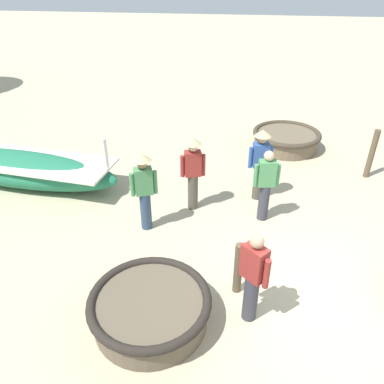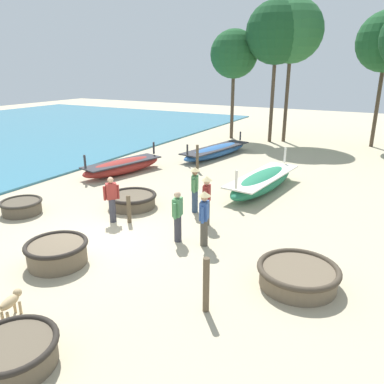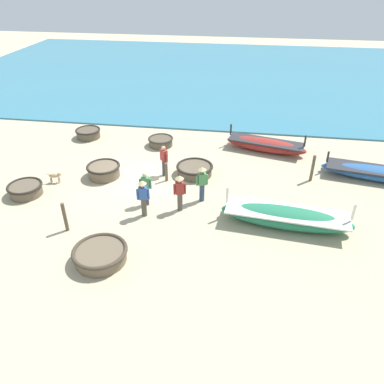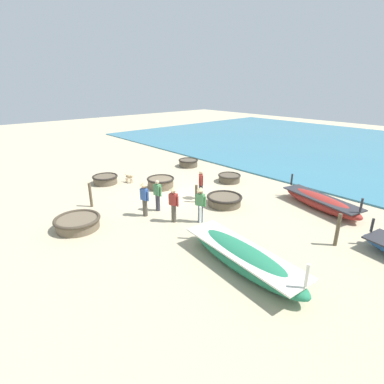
# 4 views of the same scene
# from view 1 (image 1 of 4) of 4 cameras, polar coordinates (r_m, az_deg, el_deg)

# --- Properties ---
(ground_plane) EXTENTS (80.00, 80.00, 0.00)m
(ground_plane) POSITION_cam_1_polar(r_m,az_deg,el_deg) (6.67, 18.98, -14.74)
(ground_plane) COLOR #BCAD8C
(coracle_nearest) EXTENTS (1.95, 1.95, 0.52)m
(coracle_nearest) POSITION_cam_1_polar(r_m,az_deg,el_deg) (11.33, 14.14, 7.87)
(coracle_nearest) COLOR brown
(coracle_nearest) RESTS_ON ground
(coracle_front_left) EXTENTS (1.83, 1.83, 0.51)m
(coracle_front_left) POSITION_cam_1_polar(r_m,az_deg,el_deg) (5.82, -6.39, -17.16)
(coracle_front_left) COLOR brown
(coracle_front_left) RESTS_ON ground
(long_boat_red_hull) EXTENTS (1.79, 5.30, 1.42)m
(long_boat_red_hull) POSITION_cam_1_polar(r_m,az_deg,el_deg) (10.02, -24.97, 3.36)
(long_boat_red_hull) COLOR #237551
(long_boat_red_hull) RESTS_ON ground
(fisherman_crouching) EXTENTS (0.36, 0.52, 1.67)m
(fisherman_crouching) POSITION_cam_1_polar(r_m,az_deg,el_deg) (8.34, 10.35, 4.75)
(fisherman_crouching) COLOR #4C473D
(fisherman_crouching) RESTS_ON ground
(fisherman_standing_right) EXTENTS (0.28, 0.52, 1.57)m
(fisherman_standing_right) POSITION_cam_1_polar(r_m,az_deg,el_deg) (7.68, 11.17, 1.17)
(fisherman_standing_right) COLOR #383842
(fisherman_standing_right) RESTS_ON ground
(fisherman_standing_left) EXTENTS (0.36, 0.50, 1.67)m
(fisherman_standing_left) POSITION_cam_1_polar(r_m,az_deg,el_deg) (7.26, -7.32, 0.75)
(fisherman_standing_left) COLOR #2D425B
(fisherman_standing_left) RESTS_ON ground
(fisherman_by_coracle) EXTENTS (0.39, 0.42, 1.57)m
(fisherman_by_coracle) POSITION_cam_1_polar(r_m,az_deg,el_deg) (5.51, 9.28, -12.57)
(fisherman_by_coracle) COLOR #383842
(fisherman_by_coracle) RESTS_ON ground
(fisherman_hauling) EXTENTS (0.36, 0.51, 1.67)m
(fisherman_hauling) POSITION_cam_1_polar(r_m,az_deg,el_deg) (7.85, 0.14, 3.50)
(fisherman_hauling) COLOR #4C473D
(fisherman_hauling) RESTS_ON ground
(mooring_post_inland) EXTENTS (0.14, 0.14, 0.95)m
(mooring_post_inland) POSITION_cam_1_polar(r_m,az_deg,el_deg) (6.13, 7.04, -11.49)
(mooring_post_inland) COLOR brown
(mooring_post_inland) RESTS_ON ground
(mooring_post_mid_beach) EXTENTS (0.14, 0.14, 1.26)m
(mooring_post_mid_beach) POSITION_cam_1_polar(r_m,az_deg,el_deg) (10.26, 25.69, 5.24)
(mooring_post_mid_beach) COLOR brown
(mooring_post_mid_beach) RESTS_ON ground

